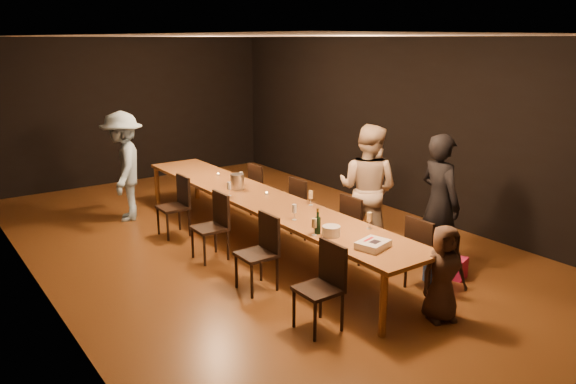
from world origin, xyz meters
TOP-DOWN VIEW (x-y plane):
  - ground at (0.00, 0.00)m, footprint 10.00×10.00m
  - room_shell at (0.00, 0.00)m, footprint 6.04×10.04m
  - table at (0.00, 0.00)m, footprint 0.90×6.00m
  - chair_right_0 at (0.85, -2.40)m, footprint 0.42×0.42m
  - chair_right_1 at (0.85, -1.20)m, footprint 0.42×0.42m
  - chair_right_2 at (0.85, 0.00)m, footprint 0.42×0.42m
  - chair_right_3 at (0.85, 1.20)m, footprint 0.42×0.42m
  - chair_left_0 at (-0.85, -2.40)m, footprint 0.42×0.42m
  - chair_left_1 at (-0.85, -1.20)m, footprint 0.42×0.42m
  - chair_left_2 at (-0.85, 0.00)m, footprint 0.42×0.42m
  - chair_left_3 at (-0.85, 1.20)m, footprint 0.42×0.42m
  - woman_birthday at (1.42, -2.05)m, footprint 0.54×0.73m
  - woman_tan at (1.15, -1.00)m, footprint 0.99×1.09m
  - man_blue at (-1.15, 2.42)m, footprint 1.11×1.36m
  - child at (0.38, -3.01)m, footprint 0.61×0.50m
  - gift_bag_red at (1.42, -2.46)m, footprint 0.26×0.19m
  - gift_bag_blue at (1.10, -2.30)m, footprint 0.25×0.19m
  - birthday_cake at (-0.10, -2.41)m, footprint 0.40×0.36m
  - plate_stack at (-0.22, -1.85)m, footprint 0.25×0.25m
  - champagne_bottle at (-0.30, -1.69)m, footprint 0.09×0.09m
  - ice_bucket at (-0.04, 0.61)m, footprint 0.23×0.23m
  - wineglass_0 at (-0.37, -1.71)m, footprint 0.06×0.06m
  - wineglass_1 at (0.31, -1.92)m, footprint 0.06×0.06m
  - wineglass_2 at (-0.22, -1.12)m, footprint 0.06×0.06m
  - wineglass_3 at (0.34, -0.72)m, footprint 0.06×0.06m
  - wineglass_4 at (-0.33, 0.35)m, footprint 0.06×0.06m
  - wineglass_5 at (0.14, 0.79)m, footprint 0.06×0.06m
  - tealight_near at (0.15, -2.38)m, footprint 0.05×0.05m
  - tealight_mid at (0.15, 0.08)m, footprint 0.05×0.05m
  - tealight_far at (0.15, 1.56)m, footprint 0.05×0.05m

SIDE VIEW (x-z plane):
  - ground at x=0.00m, z-range 0.00..0.00m
  - gift_bag_red at x=1.42m, z-range 0.00..0.27m
  - gift_bag_blue at x=1.10m, z-range 0.00..0.28m
  - chair_right_0 at x=0.85m, z-range 0.00..0.93m
  - chair_right_1 at x=0.85m, z-range 0.00..0.93m
  - chair_right_2 at x=0.85m, z-range 0.00..0.93m
  - chair_right_3 at x=0.85m, z-range 0.00..0.93m
  - chair_left_0 at x=-0.85m, z-range 0.00..0.93m
  - chair_left_1 at x=-0.85m, z-range 0.00..0.93m
  - chair_left_2 at x=-0.85m, z-range 0.00..0.93m
  - chair_left_3 at x=-0.85m, z-range 0.00..0.93m
  - child at x=0.38m, z-range 0.00..1.08m
  - table at x=0.00m, z-range 0.33..1.08m
  - tealight_near at x=0.15m, z-range 0.75..0.78m
  - tealight_mid at x=0.15m, z-range 0.75..0.78m
  - tealight_far at x=0.15m, z-range 0.75..0.78m
  - birthday_cake at x=-0.10m, z-range 0.75..0.83m
  - plate_stack at x=-0.22m, z-range 0.75..0.87m
  - wineglass_0 at x=-0.37m, z-range 0.75..0.96m
  - wineglass_1 at x=0.31m, z-range 0.75..0.96m
  - wineglass_2 at x=-0.22m, z-range 0.75..0.96m
  - wineglass_3 at x=0.34m, z-range 0.75..0.96m
  - wineglass_4 at x=-0.33m, z-range 0.75..0.96m
  - wineglass_5 at x=0.14m, z-range 0.75..0.96m
  - ice_bucket at x=-0.04m, z-range 0.75..0.98m
  - champagne_bottle at x=-0.30m, z-range 0.75..1.06m
  - woman_birthday at x=1.42m, z-range 0.00..1.83m
  - man_blue at x=-1.15m, z-range 0.00..1.83m
  - woman_tan at x=1.15m, z-range 0.00..1.84m
  - room_shell at x=0.00m, z-range 0.57..3.59m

